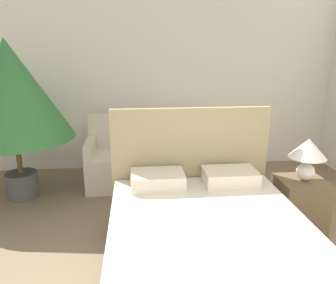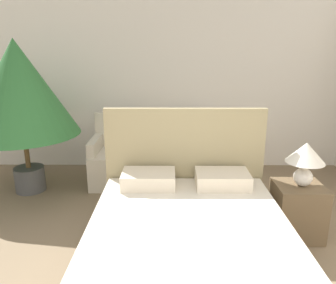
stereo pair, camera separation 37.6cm
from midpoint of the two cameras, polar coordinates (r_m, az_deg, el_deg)
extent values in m
cube|color=silver|center=(4.88, 2.63, 12.25)|extent=(10.00, 0.06, 2.90)
cube|color=#4C4238|center=(2.62, 8.28, -22.59)|extent=(1.53, 2.02, 0.29)
cube|color=beige|center=(2.47, 8.54, -17.78)|extent=(1.50, 1.98, 0.24)
cube|color=tan|center=(3.29, 6.20, -4.70)|extent=(1.56, 0.06, 1.23)
cube|color=beige|center=(3.06, 0.18, -6.53)|extent=(0.49, 0.33, 0.14)
cube|color=beige|center=(3.14, 12.92, -6.39)|extent=(0.49, 0.33, 0.14)
cube|color=beige|center=(4.44, -6.21, -4.50)|extent=(0.69, 0.67, 0.45)
cube|color=beige|center=(4.59, -5.99, 2.20)|extent=(0.69, 0.06, 0.47)
cube|color=beige|center=(4.38, -10.15, -0.61)|extent=(0.10, 0.60, 0.18)
cube|color=beige|center=(4.31, -2.46, -0.62)|extent=(0.10, 0.60, 0.18)
cube|color=beige|center=(4.43, 6.76, -4.52)|extent=(0.73, 0.72, 0.45)
cube|color=beige|center=(4.59, 6.82, 2.17)|extent=(0.69, 0.11, 0.47)
cube|color=beige|center=(4.33, 3.02, -0.55)|extent=(0.15, 0.61, 0.18)
cube|color=beige|center=(4.36, 10.75, -0.72)|extent=(0.15, 0.61, 0.18)
cylinder|color=#4C4C4C|center=(4.51, -20.70, -6.06)|extent=(0.37, 0.37, 0.31)
cylinder|color=brown|center=(4.39, -21.18, -1.52)|extent=(0.06, 0.06, 0.43)
cone|color=#2D6B33|center=(4.23, -22.26, 8.71)|extent=(1.36, 1.36, 1.14)
cube|color=brown|center=(3.52, 24.52, -10.91)|extent=(0.45, 0.41, 0.53)
sphere|color=white|center=(3.38, 25.51, -5.59)|extent=(0.17, 0.17, 0.17)
cylinder|color=white|center=(3.34, 25.75, -3.73)|extent=(0.02, 0.02, 0.06)
cone|color=silver|center=(3.31, 26.01, -1.72)|extent=(0.35, 0.35, 0.19)
cylinder|color=brown|center=(4.45, 0.27, -4.27)|extent=(0.32, 0.32, 0.46)
camera|label=1|loc=(0.19, -87.14, 0.83)|focal=35.00mm
camera|label=2|loc=(0.19, 92.86, -0.83)|focal=35.00mm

